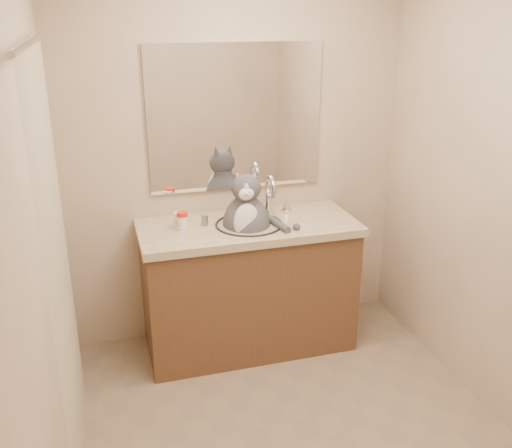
% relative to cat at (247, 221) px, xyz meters
% --- Properties ---
extents(room, '(2.22, 2.52, 2.42)m').
position_rel_cat_xyz_m(room, '(0.02, -0.94, 0.32)').
color(room, '#7F6D57').
rests_on(room, ground).
extents(vanity, '(1.34, 0.59, 1.12)m').
position_rel_cat_xyz_m(vanity, '(0.02, 0.02, -0.43)').
color(vanity, brown).
rests_on(vanity, ground).
extents(mirror, '(1.10, 0.02, 0.90)m').
position_rel_cat_xyz_m(mirror, '(0.02, 0.29, 0.57)').
color(mirror, white).
rests_on(mirror, room).
extents(shower_curtain, '(0.02, 1.30, 1.93)m').
position_rel_cat_xyz_m(shower_curtain, '(-1.03, -0.84, 0.16)').
color(shower_curtain, '#BEB390').
rests_on(shower_curtain, ground).
extents(cat, '(0.40, 0.41, 0.57)m').
position_rel_cat_xyz_m(cat, '(0.00, 0.00, 0.00)').
color(cat, '#4B4B51').
rests_on(cat, vanity).
extents(pill_bottle_redcap, '(0.07, 0.07, 0.11)m').
position_rel_cat_xyz_m(pill_bottle_redcap, '(-0.39, 0.03, 0.03)').
color(pill_bottle_redcap, white).
rests_on(pill_bottle_redcap, vanity).
extents(pill_bottle_orange, '(0.07, 0.07, 0.10)m').
position_rel_cat_xyz_m(pill_bottle_orange, '(-0.40, 0.06, 0.02)').
color(pill_bottle_orange, white).
rests_on(pill_bottle_orange, vanity).
extents(grey_canister, '(0.04, 0.04, 0.06)m').
position_rel_cat_xyz_m(grey_canister, '(-0.24, 0.07, 0.01)').
color(grey_canister, slate).
rests_on(grey_canister, vanity).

